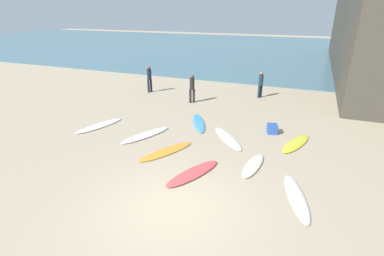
{
  "coord_description": "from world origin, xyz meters",
  "views": [
    {
      "loc": [
        3.09,
        -5.97,
        5.13
      ],
      "look_at": [
        -1.38,
        4.93,
        0.3
      ],
      "focal_mm": 27.35,
      "sensor_mm": 36.0,
      "label": 1
    }
  ],
  "objects_px": {
    "surfboard_6": "(166,151)",
    "surfboard_3": "(99,126)",
    "surfboard_2": "(296,143)",
    "surfboard_8": "(253,165)",
    "surfboard_1": "(146,135)",
    "surfboard_7": "(199,123)",
    "beach_cooler": "(272,129)",
    "surfboard_5": "(296,197)",
    "surfboard_4": "(193,173)",
    "beachgoer_far": "(149,78)",
    "surfboard_0": "(228,138)",
    "beachgoer_near": "(261,83)",
    "beachgoer_mid": "(192,87)"
  },
  "relations": [
    {
      "from": "surfboard_0",
      "to": "surfboard_4",
      "type": "xyz_separation_m",
      "value": [
        -0.28,
        -3.2,
        0.01
      ]
    },
    {
      "from": "surfboard_1",
      "to": "surfboard_7",
      "type": "distance_m",
      "value": 2.76
    },
    {
      "from": "surfboard_7",
      "to": "beachgoer_near",
      "type": "relative_size",
      "value": 1.55
    },
    {
      "from": "surfboard_6",
      "to": "surfboard_3",
      "type": "bearing_deg",
      "value": 9.7
    },
    {
      "from": "surfboard_7",
      "to": "surfboard_8",
      "type": "height_order",
      "value": "surfboard_8"
    },
    {
      "from": "surfboard_0",
      "to": "surfboard_6",
      "type": "xyz_separation_m",
      "value": [
        -1.85,
        -2.08,
        -0.0
      ]
    },
    {
      "from": "surfboard_4",
      "to": "surfboard_0",
      "type": "bearing_deg",
      "value": 107.42
    },
    {
      "from": "surfboard_2",
      "to": "surfboard_7",
      "type": "relative_size",
      "value": 0.91
    },
    {
      "from": "surfboard_6",
      "to": "surfboard_1",
      "type": "bearing_deg",
      "value": -8.66
    },
    {
      "from": "surfboard_0",
      "to": "surfboard_1",
      "type": "bearing_deg",
      "value": -21.64
    },
    {
      "from": "surfboard_3",
      "to": "surfboard_7",
      "type": "distance_m",
      "value": 4.69
    },
    {
      "from": "surfboard_0",
      "to": "surfboard_2",
      "type": "height_order",
      "value": "surfboard_2"
    },
    {
      "from": "surfboard_4",
      "to": "surfboard_8",
      "type": "relative_size",
      "value": 1.21
    },
    {
      "from": "surfboard_4",
      "to": "surfboard_8",
      "type": "distance_m",
      "value": 2.17
    },
    {
      "from": "surfboard_1",
      "to": "beachgoer_near",
      "type": "bearing_deg",
      "value": -91.94
    },
    {
      "from": "surfboard_4",
      "to": "beachgoer_mid",
      "type": "xyz_separation_m",
      "value": [
        -3.09,
        7.44,
        0.88
      ]
    },
    {
      "from": "surfboard_2",
      "to": "beach_cooler",
      "type": "relative_size",
      "value": 4.92
    },
    {
      "from": "surfboard_3",
      "to": "surfboard_6",
      "type": "xyz_separation_m",
      "value": [
        4.12,
        -1.19,
        -0.01
      ]
    },
    {
      "from": "surfboard_5",
      "to": "beachgoer_near",
      "type": "height_order",
      "value": "beachgoer_near"
    },
    {
      "from": "beachgoer_far",
      "to": "surfboard_3",
      "type": "bearing_deg",
      "value": 35.55
    },
    {
      "from": "surfboard_2",
      "to": "beach_cooler",
      "type": "bearing_deg",
      "value": 161.44
    },
    {
      "from": "beachgoer_mid",
      "to": "surfboard_3",
      "type": "bearing_deg",
      "value": -144.86
    },
    {
      "from": "surfboard_2",
      "to": "surfboard_6",
      "type": "xyz_separation_m",
      "value": [
        -4.57,
        -2.64,
        -0.01
      ]
    },
    {
      "from": "surfboard_0",
      "to": "surfboard_3",
      "type": "xyz_separation_m",
      "value": [
        -5.97,
        -0.89,
        0.01
      ]
    },
    {
      "from": "surfboard_1",
      "to": "surfboard_5",
      "type": "height_order",
      "value": "surfboard_1"
    },
    {
      "from": "surfboard_2",
      "to": "beachgoer_mid",
      "type": "bearing_deg",
      "value": 167.38
    },
    {
      "from": "surfboard_7",
      "to": "surfboard_3",
      "type": "bearing_deg",
      "value": -0.23
    },
    {
      "from": "surfboard_2",
      "to": "surfboard_8",
      "type": "distance_m",
      "value": 2.76
    },
    {
      "from": "surfboard_1",
      "to": "surfboard_2",
      "type": "height_order",
      "value": "same"
    },
    {
      "from": "surfboard_7",
      "to": "beach_cooler",
      "type": "bearing_deg",
      "value": 155.74
    },
    {
      "from": "beachgoer_far",
      "to": "beach_cooler",
      "type": "bearing_deg",
      "value": 92.74
    },
    {
      "from": "surfboard_8",
      "to": "beach_cooler",
      "type": "distance_m",
      "value": 3.29
    },
    {
      "from": "surfboard_8",
      "to": "beachgoer_far",
      "type": "relative_size",
      "value": 1.13
    },
    {
      "from": "surfboard_5",
      "to": "beach_cooler",
      "type": "bearing_deg",
      "value": -90.39
    },
    {
      "from": "beachgoer_far",
      "to": "surfboard_8",
      "type": "bearing_deg",
      "value": 76.67
    },
    {
      "from": "surfboard_1",
      "to": "beachgoer_mid",
      "type": "xyz_separation_m",
      "value": [
        0.03,
        5.26,
        0.89
      ]
    },
    {
      "from": "surfboard_0",
      "to": "surfboard_8",
      "type": "bearing_deg",
      "value": 89.22
    },
    {
      "from": "surfboard_4",
      "to": "surfboard_7",
      "type": "xyz_separation_m",
      "value": [
        -1.5,
        4.41,
        -0.01
      ]
    },
    {
      "from": "surfboard_0",
      "to": "beachgoer_mid",
      "type": "bearing_deg",
      "value": -89.98
    },
    {
      "from": "surfboard_5",
      "to": "beachgoer_mid",
      "type": "xyz_separation_m",
      "value": [
        -6.37,
        7.54,
        0.89
      ]
    },
    {
      "from": "surfboard_0",
      "to": "surfboard_2",
      "type": "distance_m",
      "value": 2.78
    },
    {
      "from": "surfboard_6",
      "to": "beachgoer_far",
      "type": "height_order",
      "value": "beachgoer_far"
    },
    {
      "from": "surfboard_4",
      "to": "surfboard_5",
      "type": "distance_m",
      "value": 3.28
    },
    {
      "from": "surfboard_0",
      "to": "surfboard_2",
      "type": "xyz_separation_m",
      "value": [
        2.72,
        0.56,
        0.01
      ]
    },
    {
      "from": "beachgoer_near",
      "to": "surfboard_1",
      "type": "bearing_deg",
      "value": 8.2
    },
    {
      "from": "surfboard_8",
      "to": "surfboard_0",
      "type": "bearing_deg",
      "value": 133.64
    },
    {
      "from": "surfboard_8",
      "to": "surfboard_2",
      "type": "bearing_deg",
      "value": 69.15
    },
    {
      "from": "surfboard_4",
      "to": "surfboard_6",
      "type": "height_order",
      "value": "surfboard_4"
    },
    {
      "from": "beachgoer_near",
      "to": "beach_cooler",
      "type": "xyz_separation_m",
      "value": [
        1.53,
        -5.44,
        -0.7
      ]
    },
    {
      "from": "surfboard_0",
      "to": "beachgoer_far",
      "type": "relative_size",
      "value": 1.47
    }
  ]
}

